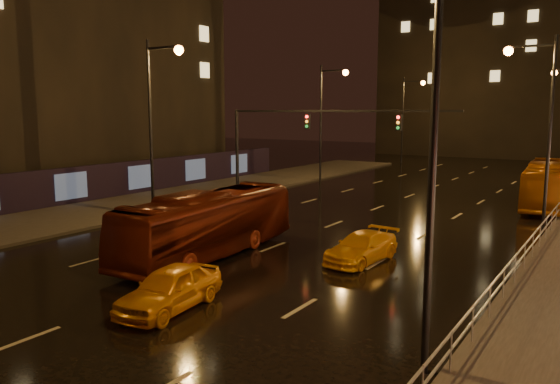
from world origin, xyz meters
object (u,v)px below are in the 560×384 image
at_px(bus_red, 209,224).
at_px(taxi_far, 362,247).
at_px(bus_curb, 547,184).
at_px(taxi_near, 170,288).

bearing_deg(bus_red, taxi_far, 21.81).
distance_m(bus_curb, taxi_far, 18.91).
relative_size(taxi_near, taxi_far, 0.99).
bearing_deg(taxi_near, taxi_far, 65.80).
bearing_deg(bus_red, bus_curb, 60.91).
relative_size(bus_curb, taxi_far, 2.59).
bearing_deg(taxi_near, bus_red, 113.29).
distance_m(bus_red, taxi_far, 6.47).
bearing_deg(bus_curb, taxi_near, -109.88).
height_order(taxi_near, taxi_far, taxi_near).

